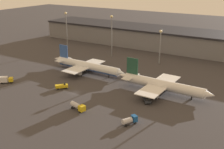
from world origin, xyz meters
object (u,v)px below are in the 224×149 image
(service_vehicle_4, at_px, (78,106))
(airplane_1, at_px, (162,85))
(airplane_0, at_px, (87,66))
(service_vehicle_0, at_px, (6,80))
(service_vehicle_3, at_px, (130,120))
(service_vehicle_2, at_px, (147,100))
(service_vehicle_1, at_px, (62,86))

(service_vehicle_4, bearing_deg, airplane_1, 72.46)
(airplane_0, distance_m, service_vehicle_0, 42.65)
(service_vehicle_3, xyz_separation_m, service_vehicle_4, (-23.03, -0.84, 0.03))
(airplane_1, xyz_separation_m, service_vehicle_0, (-71.49, -29.33, -1.93))
(airplane_0, bearing_deg, service_vehicle_4, -56.38)
(airplane_1, bearing_deg, service_vehicle_2, -92.69)
(service_vehicle_3, bearing_deg, service_vehicle_4, 120.51)
(airplane_0, distance_m, service_vehicle_3, 61.09)
(airplane_0, distance_m, service_vehicle_1, 25.89)
(service_vehicle_1, xyz_separation_m, service_vehicle_3, (43.53, -13.05, 0.35))
(service_vehicle_1, bearing_deg, service_vehicle_3, -63.11)
(service_vehicle_0, xyz_separation_m, service_vehicle_3, (72.46, -4.12, -0.20))
(airplane_0, bearing_deg, airplane_1, -4.35)
(service_vehicle_2, bearing_deg, airplane_1, 139.19)
(service_vehicle_0, xyz_separation_m, service_vehicle_4, (49.43, -4.96, -0.17))
(service_vehicle_0, relative_size, service_vehicle_4, 0.81)
(airplane_0, xyz_separation_m, service_vehicle_3, (47.35, -38.54, -2.08))
(airplane_0, height_order, service_vehicle_3, airplane_0)
(airplane_0, relative_size, airplane_1, 1.04)
(airplane_1, relative_size, service_vehicle_2, 9.12)
(airplane_0, relative_size, service_vehicle_4, 6.19)
(service_vehicle_1, distance_m, service_vehicle_4, 24.77)
(service_vehicle_2, relative_size, service_vehicle_3, 0.84)
(service_vehicle_0, distance_m, service_vehicle_3, 72.58)
(service_vehicle_1, distance_m, service_vehicle_2, 42.04)
(service_vehicle_0, height_order, service_vehicle_2, service_vehicle_0)
(service_vehicle_2, xyz_separation_m, service_vehicle_4, (-20.97, -20.78, 0.58))
(service_vehicle_3, bearing_deg, service_vehicle_0, 115.16)
(service_vehicle_1, relative_size, service_vehicle_4, 0.73)
(airplane_1, bearing_deg, service_vehicle_4, -120.84)
(airplane_1, distance_m, service_vehicle_3, 33.53)
(service_vehicle_2, bearing_deg, service_vehicle_4, -81.46)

